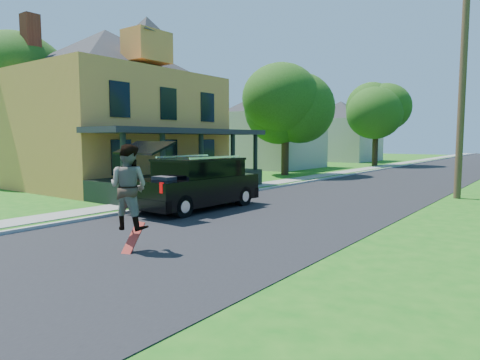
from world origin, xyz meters
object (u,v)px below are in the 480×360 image
Objects in this scene: black_suv at (197,183)px; tree_house_side at (14,80)px; utility_pole_near at (463,80)px; skateboarder at (128,187)px.

tree_house_side reaches higher than black_suv.
black_suv is at bearing -113.33° from utility_pole_near.
tree_house_side is 0.98× the size of utility_pole_near.
skateboarder is at bearing -61.62° from black_suv.
skateboarder is 0.20× the size of utility_pole_near.
skateboarder is 0.20× the size of tree_house_side.
utility_pole_near is (4.52, 14.45, 3.66)m from skateboarder.
utility_pole_near is (7.30, 9.07, 4.19)m from black_suv.
utility_pole_near reaches higher than tree_house_side.
tree_house_side is 24.46m from utility_pole_near.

